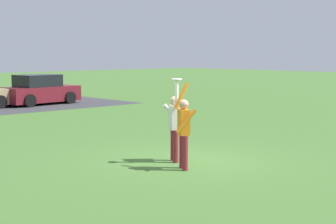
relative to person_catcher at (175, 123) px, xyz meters
name	(u,v)px	position (x,y,z in m)	size (l,w,h in m)	color
ground_plane	(185,161)	(0.22, -0.17, -0.98)	(120.00, 120.00, 0.00)	#426B2D
person_catcher	(175,123)	(0.00, 0.00, 0.00)	(0.52, 0.59, 2.08)	maroon
person_defender	(184,128)	(-0.45, -0.78, 0.00)	(0.61, 0.66, 2.04)	maroon
frisbee_disc	(177,79)	(-0.11, -0.19, 1.11)	(0.25, 0.25, 0.02)	white
parked_car_maroon	(40,91)	(5.06, 15.63, -0.25)	(4.25, 2.33, 1.59)	maroon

